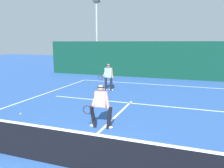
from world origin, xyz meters
name	(u,v)px	position (x,y,z in m)	size (l,w,h in m)	color
ground_plane	(63,166)	(0.00, 0.00, 0.00)	(80.00, 80.00, 0.00)	#2B539E
court_line_baseline_far	(150,84)	(0.00, 11.43, 0.00)	(10.38, 0.10, 0.01)	white
court_line_service	(130,103)	(0.00, 6.08, 0.00)	(8.46, 0.10, 0.01)	white
court_line_centre	(109,122)	(0.00, 3.20, 0.00)	(0.10, 6.40, 0.01)	white
tennis_net	(62,147)	(0.00, 0.00, 0.50)	(11.37, 0.09, 1.08)	#1E4723
player_near	(101,105)	(-0.09, 2.60, 0.84)	(0.86, 0.88, 1.53)	black
player_far	(108,76)	(-2.04, 8.49, 0.90)	(0.80, 0.88, 1.64)	black
tennis_ball	(21,114)	(-3.79, 2.82, 0.03)	(0.07, 0.07, 0.07)	#D1E033
back_fence_windscreen	(157,60)	(0.00, 14.34, 1.51)	(19.88, 0.12, 3.02)	#0A3628
light_pole	(97,28)	(-5.76, 15.29, 4.26)	(0.55, 0.44, 6.86)	#9EA39E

